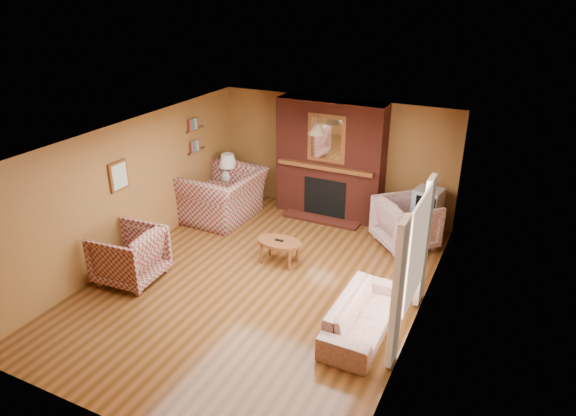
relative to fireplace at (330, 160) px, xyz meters
The scene contains 20 objects.
floor 3.21m from the fireplace, 90.00° to the right, with size 6.50×6.50×0.00m, color #482A0F.
ceiling 3.22m from the fireplace, 90.00° to the right, with size 6.50×6.50×0.00m, color white.
wall_back 0.27m from the fireplace, 90.00° to the left, with size 6.50×6.50×0.00m, color #9A662F.
wall_front 6.23m from the fireplace, 90.00° to the right, with size 6.50×6.50×0.00m, color #9A662F.
wall_left 3.89m from the fireplace, 129.95° to the right, with size 6.50×6.50×0.00m, color #9A662F.
wall_right 3.89m from the fireplace, 50.05° to the right, with size 6.50×6.50×0.00m, color #9A662F.
fireplace is the anchor object (origin of this frame).
window_right 4.02m from the fireplace, 52.40° to the right, with size 0.10×1.85×2.00m.
bookshelf 2.72m from the fireplace, 156.05° to the right, with size 0.09×0.55×0.71m.
botanical_print 4.12m from the fireplace, 126.90° to the right, with size 0.05×0.40×0.50m.
pendant_light 1.07m from the fireplace, 90.00° to the right, with size 0.36×0.36×0.48m.
plaid_loveseat 2.27m from the fireplace, 148.75° to the right, with size 1.54×1.35×1.00m, color maroon.
plaid_armchair 4.34m from the fireplace, 117.09° to the right, with size 0.95×0.98×0.89m, color maroon.
floral_sofa 4.05m from the fireplace, 61.21° to the right, with size 1.79×0.70×0.52m, color beige.
floral_armchair 2.04m from the fireplace, 20.46° to the right, with size 0.97×1.00×0.91m, color beige.
coffee_table 2.41m from the fireplace, 90.18° to the right, with size 0.81×0.50×0.45m.
side_table 2.35m from the fireplace, 165.71° to the right, with size 0.40×0.40×0.53m, color brown.
table_lamp 2.19m from the fireplace, 165.71° to the right, with size 0.39×0.39×0.65m.
tv_stand 2.25m from the fireplace, ahead, with size 0.49×0.45×0.54m, color black.
crt_tv 2.10m from the fireplace, ahead, with size 0.55×0.55×0.44m.
Camera 1 is at (3.53, -6.24, 4.52)m, focal length 32.00 mm.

